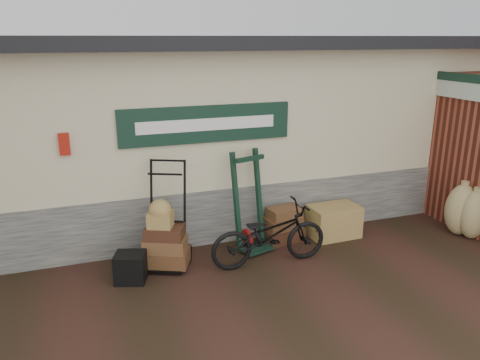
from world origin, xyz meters
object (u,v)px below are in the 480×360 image
Objects in this scene: black_trunk at (131,267)px; wicker_hamper at (334,221)px; porter_trolley at (167,214)px; suitcase_stack at (282,224)px; bicycle at (269,232)px; green_barrow at (250,202)px.

wicker_hamper is at bearing 6.94° from black_trunk.
porter_trolley is 2.40× the size of suitcase_stack.
black_trunk is at bearing 86.56° from bicycle.
porter_trolley reaches higher than green_barrow.
green_barrow is at bearing 13.06° from black_trunk.
porter_trolley is 1.30m from green_barrow.
porter_trolley is 0.89× the size of bicycle.
suitcase_stack reaches higher than wicker_hamper.
black_trunk is at bearing 176.82° from green_barrow.
wicker_hamper is (0.87, -0.12, -0.02)m from suitcase_stack.
wicker_hamper is 3.39m from black_trunk.
green_barrow is (1.30, 0.09, -0.00)m from porter_trolley.
black_trunk is at bearing -168.07° from suitcase_stack.
wicker_hamper reaches higher than black_trunk.
green_barrow is 3.86× the size of black_trunk.
porter_trolley is 1.49m from bicycle.
suitcase_stack is at bearing 11.93° from black_trunk.
suitcase_stack is at bearing -7.92° from green_barrow.
black_trunk is (-2.49, -0.53, -0.09)m from suitcase_stack.
suitcase_stack is at bearing 172.41° from wicker_hamper.
wicker_hamper is at bearing 25.40° from porter_trolley.
green_barrow is 0.78m from suitcase_stack.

